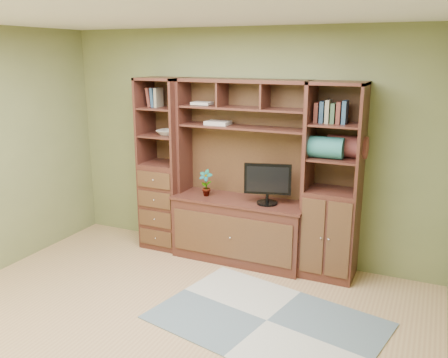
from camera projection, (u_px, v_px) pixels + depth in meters
The scene contains 11 objects.
room at pixel (148, 189), 3.66m from camera, with size 4.60×4.10×2.64m.
center_hutch at pixel (239, 174), 5.24m from camera, with size 1.54×0.53×2.05m, color #441F17.
left_tower at pixel (164, 165), 5.67m from camera, with size 0.50×0.45×2.05m, color #441F17.
right_tower at pixel (333, 183), 4.87m from camera, with size 0.55×0.45×2.05m, color #441F17.
rug at pixel (267, 321), 4.22m from camera, with size 1.94×1.29×0.01m, color gray.
monitor at pixel (268, 176), 5.07m from camera, with size 0.51×0.22×0.62m, color black.
orchid at pixel (206, 183), 5.41m from camera, with size 0.16×0.11×0.31m, color #AA6439.
magazines at pixel (218, 123), 5.30m from camera, with size 0.27×0.19×0.04m, color #B4A799.
bowl at pixel (167, 132), 5.55m from camera, with size 0.24×0.24×0.06m, color beige.
blanket_teal at pixel (325, 147), 4.76m from camera, with size 0.38×0.22×0.22m, color #296C68.
blanket_red at pixel (347, 146), 4.80m from camera, with size 0.40×0.22×0.22m, color brown.
Camera 1 is at (1.99, -2.96, 2.31)m, focal length 38.00 mm.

